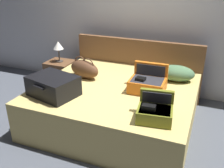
# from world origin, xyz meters

# --- Properties ---
(ground_plane) EXTENTS (12.00, 12.00, 0.00)m
(ground_plane) POSITION_xyz_m (0.00, 0.00, 0.00)
(ground_plane) COLOR #4C515B
(back_wall) EXTENTS (8.00, 0.10, 2.60)m
(back_wall) POSITION_xyz_m (0.00, 1.65, 1.30)
(back_wall) COLOR silver
(back_wall) RESTS_ON ground
(bed) EXTENTS (2.03, 1.83, 0.53)m
(bed) POSITION_xyz_m (0.00, 0.40, 0.27)
(bed) COLOR tan
(bed) RESTS_ON ground
(headboard) EXTENTS (2.07, 0.08, 0.95)m
(headboard) POSITION_xyz_m (0.00, 1.36, 0.47)
(headboard) COLOR brown
(headboard) RESTS_ON ground
(hard_case_large) EXTENTS (0.64, 0.54, 0.24)m
(hard_case_large) POSITION_xyz_m (-0.63, -0.10, 0.65)
(hard_case_large) COLOR black
(hard_case_large) RESTS_ON bed
(hard_case_medium) EXTENTS (0.45, 0.39, 0.33)m
(hard_case_medium) POSITION_xyz_m (0.41, 0.45, 0.64)
(hard_case_medium) COLOR #D16619
(hard_case_medium) RESTS_ON bed
(hard_case_small) EXTENTS (0.39, 0.37, 0.27)m
(hard_case_small) POSITION_xyz_m (0.66, -0.19, 0.62)
(hard_case_small) COLOR olive
(hard_case_small) RESTS_ON bed
(duffel_bag) EXTENTS (0.52, 0.33, 0.31)m
(duffel_bag) POSITION_xyz_m (-0.54, 0.55, 0.66)
(duffel_bag) COLOR brown
(duffel_bag) RESTS_ON bed
(pillow_near_headboard) EXTENTS (0.52, 0.33, 0.21)m
(pillow_near_headboard) POSITION_xyz_m (0.69, 0.93, 0.64)
(pillow_near_headboard) COLOR #4C724C
(pillow_near_headboard) RESTS_ON bed
(nightstand) EXTENTS (0.44, 0.40, 0.51)m
(nightstand) POSITION_xyz_m (-1.30, 1.07, 0.25)
(nightstand) COLOR brown
(nightstand) RESTS_ON ground
(table_lamp) EXTENTS (0.17, 0.17, 0.36)m
(table_lamp) POSITION_xyz_m (-1.30, 1.07, 0.78)
(table_lamp) COLOR #3F3833
(table_lamp) RESTS_ON nightstand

